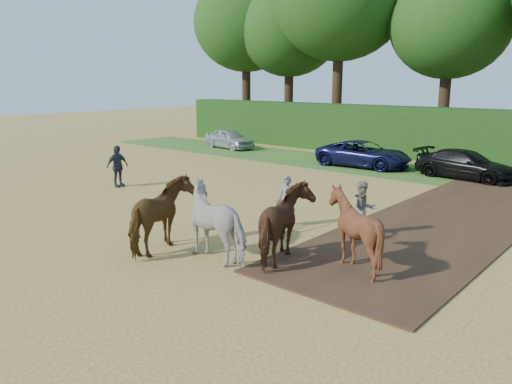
% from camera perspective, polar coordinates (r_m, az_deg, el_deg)
% --- Properties ---
extents(ground, '(120.00, 120.00, 0.00)m').
position_cam_1_polar(ground, '(12.75, 4.60, -8.08)').
color(ground, gold).
rests_on(ground, ground).
extents(earth_strip, '(4.50, 17.00, 0.05)m').
position_cam_1_polar(earth_strip, '(18.10, 21.84, -2.60)').
color(earth_strip, '#472D1C').
rests_on(earth_strip, ground).
extents(grass_verge, '(50.00, 5.00, 0.03)m').
position_cam_1_polar(grass_verge, '(25.07, 23.95, 1.24)').
color(grass_verge, '#38601E').
rests_on(grass_verge, ground).
extents(hedgerow, '(46.00, 1.60, 3.00)m').
position_cam_1_polar(hedgerow, '(29.16, 26.86, 5.39)').
color(hedgerow, '#14380F').
rests_on(hedgerow, ground).
extents(spectator_near, '(1.00, 1.03, 1.68)m').
position_cam_1_polar(spectator_near, '(14.74, 12.12, -2.03)').
color(spectator_near, tan).
rests_on(spectator_near, ground).
extents(spectator_far, '(0.45, 1.06, 1.79)m').
position_cam_1_polar(spectator_far, '(22.24, -15.56, 2.86)').
color(spectator_far, '#292B37').
rests_on(spectator_far, ground).
extents(plough_team, '(6.50, 5.59, 1.96)m').
position_cam_1_polar(plough_team, '(12.72, -0.15, -3.48)').
color(plough_team, brown).
rests_on(plough_team, ground).
extents(parked_cars, '(30.39, 2.98, 1.39)m').
position_cam_1_polar(parked_cars, '(25.59, 19.53, 3.33)').
color(parked_cars, silver).
rests_on(parked_cars, ground).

